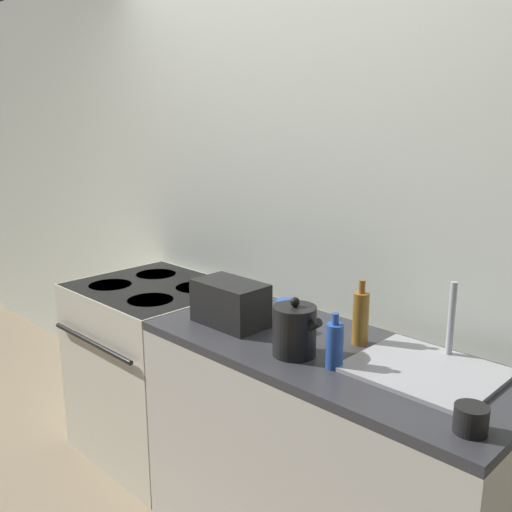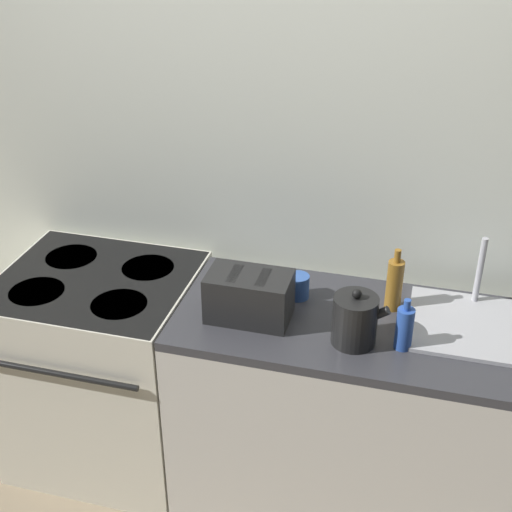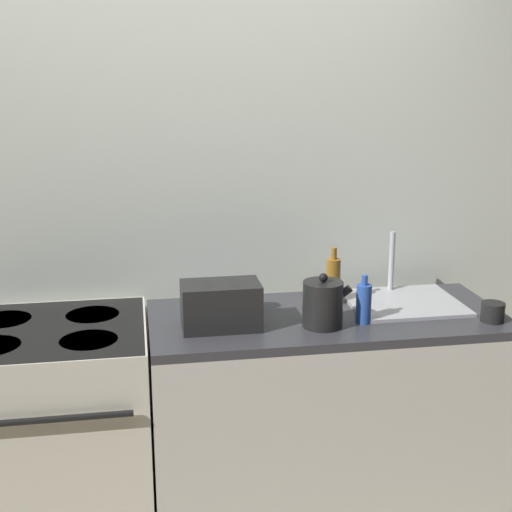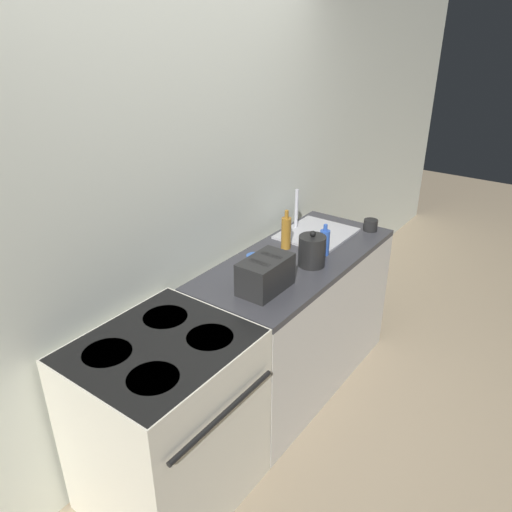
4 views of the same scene
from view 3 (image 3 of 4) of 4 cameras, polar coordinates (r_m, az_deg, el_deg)
wall_back at (r=3.15m, az=-5.27°, el=3.99°), size 8.00×0.05×2.60m
stove at (r=3.07m, az=-15.93°, el=-13.42°), size 0.78×0.71×0.91m
counter_block at (r=3.12m, az=5.49°, el=-12.58°), size 1.45×0.63×0.91m
kettle at (r=2.78m, az=5.39°, el=-3.83°), size 0.20×0.16×0.22m
toaster at (r=2.76m, az=-2.83°, el=-3.96°), size 0.30×0.18×0.18m
sink_tray at (r=3.11m, az=11.67°, el=-3.50°), size 0.47×0.41×0.28m
bottle_amber at (r=3.03m, az=6.19°, el=-1.98°), size 0.06×0.06×0.25m
bottle_blue at (r=2.84m, az=8.61°, el=-3.74°), size 0.06×0.06×0.20m
cup_black at (r=2.99m, az=18.40°, el=-4.28°), size 0.09×0.09×0.08m
cup_blue at (r=2.96m, az=-0.47°, el=-3.49°), size 0.09×0.09×0.09m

